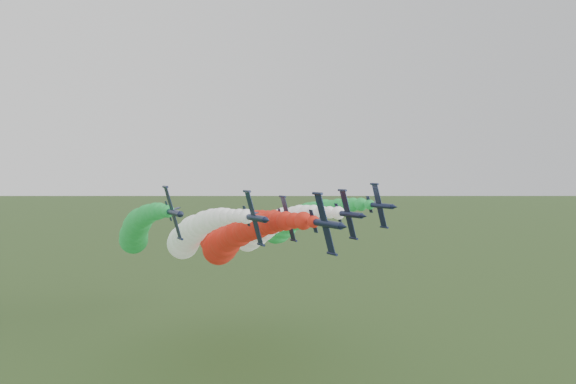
{
  "coord_description": "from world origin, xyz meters",
  "views": [
    {
      "loc": [
        -40.16,
        -74.79,
        43.87
      ],
      "look_at": [
        1.76,
        6.79,
        40.47
      ],
      "focal_mm": 35.0,
      "sensor_mm": 36.0,
      "label": 1
    }
  ],
  "objects_px": {
    "jet_inner_right": "(263,230)",
    "jet_trail": "(223,233)",
    "jet_outer_right": "(292,222)",
    "jet_lead": "(232,240)",
    "jet_inner_left": "(191,235)",
    "jet_outer_left": "(137,230)"
  },
  "relations": [
    {
      "from": "jet_inner_right",
      "to": "jet_trail",
      "type": "relative_size",
      "value": 0.99
    },
    {
      "from": "jet_outer_right",
      "to": "jet_trail",
      "type": "height_order",
      "value": "jet_outer_right"
    },
    {
      "from": "jet_outer_right",
      "to": "jet_trail",
      "type": "bearing_deg",
      "value": 152.53
    },
    {
      "from": "jet_lead",
      "to": "jet_outer_right",
      "type": "distance_m",
      "value": 31.95
    },
    {
      "from": "jet_lead",
      "to": "jet_outer_right",
      "type": "relative_size",
      "value": 1.01
    },
    {
      "from": "jet_lead",
      "to": "jet_inner_left",
      "type": "height_order",
      "value": "jet_lead"
    },
    {
      "from": "jet_trail",
      "to": "jet_outer_right",
      "type": "bearing_deg",
      "value": -27.47
    },
    {
      "from": "jet_inner_left",
      "to": "jet_outer_left",
      "type": "relative_size",
      "value": 1.0
    },
    {
      "from": "jet_lead",
      "to": "jet_inner_right",
      "type": "bearing_deg",
      "value": 45.28
    },
    {
      "from": "jet_trail",
      "to": "jet_outer_left",
      "type": "bearing_deg",
      "value": -162.15
    },
    {
      "from": "jet_inner_right",
      "to": "jet_outer_right",
      "type": "relative_size",
      "value": 1.0
    },
    {
      "from": "jet_lead",
      "to": "jet_outer_left",
      "type": "height_order",
      "value": "jet_outer_left"
    },
    {
      "from": "jet_inner_left",
      "to": "jet_outer_right",
      "type": "xyz_separation_m",
      "value": [
        29.19,
        6.17,
        1.08
      ]
    },
    {
      "from": "jet_outer_right",
      "to": "jet_trail",
      "type": "relative_size",
      "value": 0.99
    },
    {
      "from": "jet_outer_left",
      "to": "jet_outer_right",
      "type": "distance_m",
      "value": 39.77
    },
    {
      "from": "jet_lead",
      "to": "jet_outer_right",
      "type": "xyz_separation_m",
      "value": [
        24.75,
        20.18,
        0.97
      ]
    },
    {
      "from": "jet_outer_right",
      "to": "jet_inner_right",
      "type": "bearing_deg",
      "value": -149.53
    },
    {
      "from": "jet_outer_left",
      "to": "jet_outer_right",
      "type": "xyz_separation_m",
      "value": [
        39.76,
        -0.65,
        0.08
      ]
    },
    {
      "from": "jet_inner_left",
      "to": "jet_outer_right",
      "type": "distance_m",
      "value": 29.85
    },
    {
      "from": "jet_inner_right",
      "to": "jet_lead",
      "type": "bearing_deg",
      "value": -134.72
    },
    {
      "from": "jet_inner_left",
      "to": "jet_trail",
      "type": "xyz_separation_m",
      "value": [
        13.21,
        14.48,
        -1.77
      ]
    },
    {
      "from": "jet_inner_right",
      "to": "jet_trail",
      "type": "height_order",
      "value": "jet_inner_right"
    }
  ]
}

